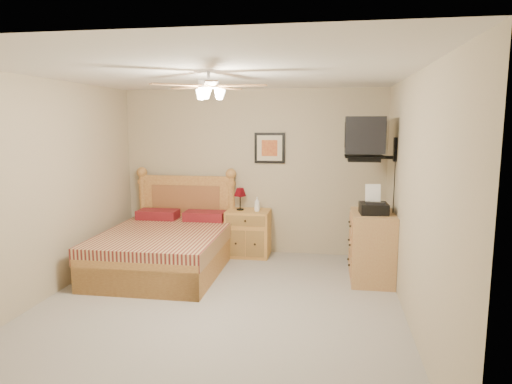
# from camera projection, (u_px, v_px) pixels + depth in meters

# --- Properties ---
(floor) EXTENTS (4.50, 4.50, 0.00)m
(floor) POSITION_uv_depth(u_px,v_px,m) (217.00, 308.00, 4.99)
(floor) COLOR gray
(floor) RESTS_ON ground
(ceiling) EXTENTS (4.00, 4.50, 0.04)m
(ceiling) POSITION_uv_depth(u_px,v_px,m) (214.00, 73.00, 4.60)
(ceiling) COLOR white
(ceiling) RESTS_ON ground
(wall_back) EXTENTS (4.00, 0.04, 2.50)m
(wall_back) POSITION_uv_depth(u_px,v_px,m) (252.00, 172.00, 6.99)
(wall_back) COLOR tan
(wall_back) RESTS_ON ground
(wall_front) EXTENTS (4.00, 0.04, 2.50)m
(wall_front) POSITION_uv_depth(u_px,v_px,m) (116.00, 258.00, 2.60)
(wall_front) COLOR tan
(wall_front) RESTS_ON ground
(wall_left) EXTENTS (0.04, 4.50, 2.50)m
(wall_left) POSITION_uv_depth(u_px,v_px,m) (43.00, 190.00, 5.12)
(wall_left) COLOR tan
(wall_left) RESTS_ON ground
(wall_right) EXTENTS (0.04, 4.50, 2.50)m
(wall_right) POSITION_uv_depth(u_px,v_px,m) (413.00, 201.00, 4.47)
(wall_right) COLOR tan
(wall_right) RESTS_ON ground
(bed) EXTENTS (1.56, 2.04, 1.31)m
(bed) POSITION_uv_depth(u_px,v_px,m) (164.00, 223.00, 6.14)
(bed) COLOR #9D5C30
(bed) RESTS_ON ground
(nightstand) EXTENTS (0.65, 0.49, 0.70)m
(nightstand) POSITION_uv_depth(u_px,v_px,m) (248.00, 233.00, 6.89)
(nightstand) COLOR #C3803E
(nightstand) RESTS_ON ground
(table_lamp) EXTENTS (0.22, 0.22, 0.34)m
(table_lamp) POSITION_uv_depth(u_px,v_px,m) (240.00, 199.00, 6.85)
(table_lamp) COLOR #55040C
(table_lamp) RESTS_ON nightstand
(lotion_bottle) EXTENTS (0.10, 0.10, 0.22)m
(lotion_bottle) POSITION_uv_depth(u_px,v_px,m) (257.00, 204.00, 6.75)
(lotion_bottle) COLOR white
(lotion_bottle) RESTS_ON nightstand
(framed_picture) EXTENTS (0.46, 0.04, 0.46)m
(framed_picture) POSITION_uv_depth(u_px,v_px,m) (270.00, 148.00, 6.87)
(framed_picture) COLOR black
(framed_picture) RESTS_ON wall_back
(dresser) EXTENTS (0.53, 0.76, 0.89)m
(dresser) POSITION_uv_depth(u_px,v_px,m) (372.00, 247.00, 5.78)
(dresser) COLOR #A76C42
(dresser) RESTS_ON ground
(fax_machine) EXTENTS (0.36, 0.38, 0.36)m
(fax_machine) POSITION_uv_depth(u_px,v_px,m) (374.00, 200.00, 5.61)
(fax_machine) COLOR black
(fax_machine) RESTS_ON dresser
(magazine_lower) EXTENTS (0.29, 0.35, 0.03)m
(magazine_lower) POSITION_uv_depth(u_px,v_px,m) (369.00, 208.00, 5.93)
(magazine_lower) COLOR #B6A78E
(magazine_lower) RESTS_ON dresser
(magazine_upper) EXTENTS (0.24, 0.28, 0.02)m
(magazine_upper) POSITION_uv_depth(u_px,v_px,m) (372.00, 206.00, 5.92)
(magazine_upper) COLOR gray
(magazine_upper) RESTS_ON magazine_lower
(wall_tv) EXTENTS (0.56, 0.46, 0.58)m
(wall_tv) POSITION_uv_depth(u_px,v_px,m) (377.00, 138.00, 5.73)
(wall_tv) COLOR black
(wall_tv) RESTS_ON wall_right
(ceiling_fan) EXTENTS (1.14, 1.14, 0.28)m
(ceiling_fan) POSITION_uv_depth(u_px,v_px,m) (209.00, 86.00, 4.43)
(ceiling_fan) COLOR silver
(ceiling_fan) RESTS_ON ceiling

